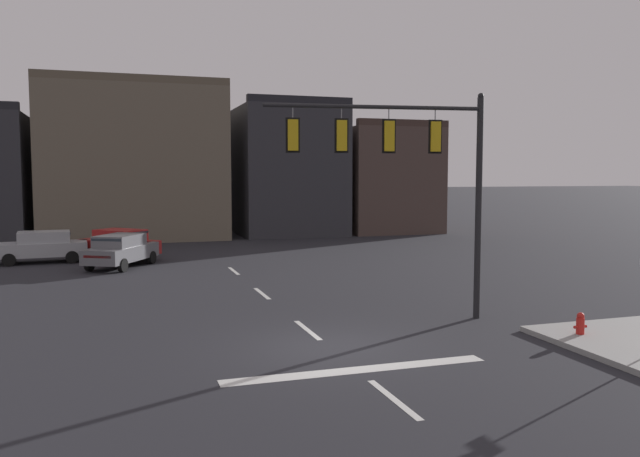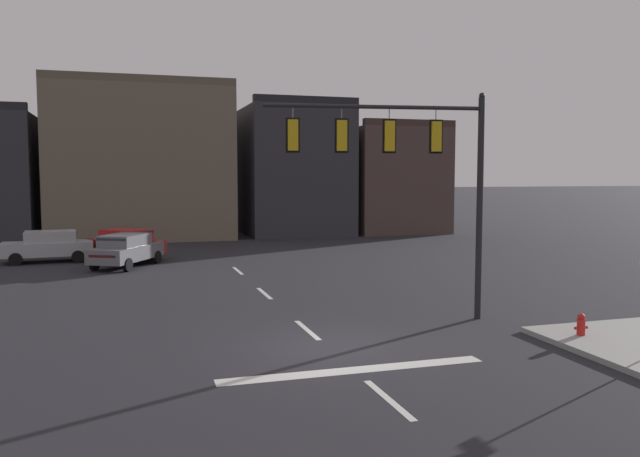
% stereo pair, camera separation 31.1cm
% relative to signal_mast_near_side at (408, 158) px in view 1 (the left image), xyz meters
% --- Properties ---
extents(ground_plane, '(400.00, 400.00, 0.00)m').
position_rel_signal_mast_near_side_xyz_m(ground_plane, '(-3.24, -2.21, -4.99)').
color(ground_plane, '#232328').
extents(stop_bar_paint, '(6.40, 0.50, 0.01)m').
position_rel_signal_mast_near_side_xyz_m(stop_bar_paint, '(-3.24, -4.21, -4.98)').
color(stop_bar_paint, silver).
rests_on(stop_bar_paint, ground).
extents(lane_centreline, '(0.16, 26.40, 0.01)m').
position_rel_signal_mast_near_side_xyz_m(lane_centreline, '(-3.24, -0.21, -4.98)').
color(lane_centreline, silver).
rests_on(lane_centreline, ground).
extents(signal_mast_near_side, '(6.71, 1.16, 6.99)m').
position_rel_signal_mast_near_side_xyz_m(signal_mast_near_side, '(0.00, 0.00, 0.00)').
color(signal_mast_near_side, black).
rests_on(signal_mast_near_side, ground).
extents(car_lot_nearside, '(4.56, 2.18, 1.61)m').
position_rel_signal_mast_near_side_xyz_m(car_lot_nearside, '(-12.08, 17.65, -4.13)').
color(car_lot_nearside, '#9EA0A5').
rests_on(car_lot_nearside, ground).
extents(car_lot_middle, '(4.34, 4.42, 1.61)m').
position_rel_signal_mast_near_side_xyz_m(car_lot_middle, '(-8.31, 17.71, -4.13)').
color(car_lot_middle, '#A81E1E').
rests_on(car_lot_middle, ground).
extents(car_lot_farside, '(3.74, 4.72, 1.61)m').
position_rel_signal_mast_near_side_xyz_m(car_lot_farside, '(-8.24, 14.65, -4.13)').
color(car_lot_farside, slate).
rests_on(car_lot_farside, ground).
extents(fire_hydrant, '(0.40, 0.30, 0.75)m').
position_rel_signal_mast_near_side_xyz_m(fire_hydrant, '(3.55, -3.51, -4.66)').
color(fire_hydrant, red).
rests_on(fire_hydrant, ground).
extents(building_row, '(39.98, 11.81, 10.97)m').
position_rel_signal_mast_near_side_xyz_m(building_row, '(-3.67, 30.53, -0.32)').
color(building_row, '#2D2D33').
rests_on(building_row, ground).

